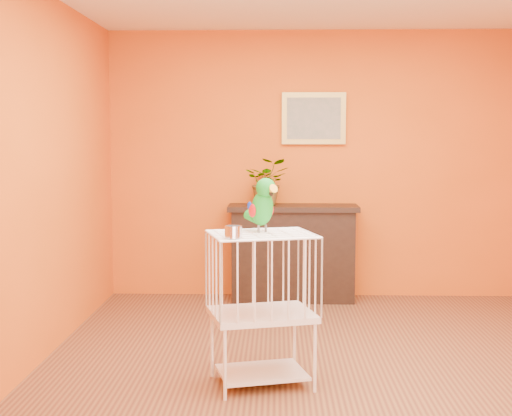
{
  "coord_description": "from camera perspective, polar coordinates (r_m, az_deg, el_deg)",
  "views": [
    {
      "loc": [
        -0.35,
        -4.75,
        1.58
      ],
      "look_at": [
        -0.49,
        -0.27,
        1.12
      ],
      "focal_mm": 50.0,
      "sensor_mm": 36.0,
      "label": 1
    }
  ],
  "objects": [
    {
      "name": "ground",
      "position": [
        5.02,
        5.79,
        -12.58
      ],
      "size": [
        4.5,
        4.5,
        0.0
      ],
      "primitive_type": "plane",
      "color": "brown",
      "rests_on": "ground"
    },
    {
      "name": "parrot",
      "position": [
        4.5,
        0.51,
        0.29
      ],
      "size": [
        0.24,
        0.29,
        0.35
      ],
      "rotation": [
        0.0,
        0.0,
        0.62
      ],
      "color": "#59544C",
      "rests_on": "birdcage"
    },
    {
      "name": "birdcage",
      "position": [
        4.54,
        0.47,
        -7.9
      ],
      "size": [
        0.73,
        0.63,
        0.97
      ],
      "rotation": [
        0.0,
        0.0,
        0.27
      ],
      "color": "white",
      "rests_on": "ground"
    },
    {
      "name": "feed_cup",
      "position": [
        4.23,
        -1.84,
        -1.91
      ],
      "size": [
        0.1,
        0.1,
        0.07
      ],
      "primitive_type": "cylinder",
      "color": "silver",
      "rests_on": "birdcage"
    },
    {
      "name": "potted_plant",
      "position": [
        6.84,
        0.95,
        1.72
      ],
      "size": [
        0.43,
        0.48,
        0.35
      ],
      "primitive_type": "imported",
      "rotation": [
        0.0,
        0.0,
        -0.06
      ],
      "color": "#26722D",
      "rests_on": "console_cabinet"
    },
    {
      "name": "console_cabinet",
      "position": [
        6.88,
        2.95,
        -3.59
      ],
      "size": [
        1.24,
        0.45,
        0.92
      ],
      "color": "black",
      "rests_on": "ground"
    },
    {
      "name": "room_shell",
      "position": [
        4.76,
        5.99,
        5.81
      ],
      "size": [
        4.5,
        4.5,
        4.5
      ],
      "color": "orange",
      "rests_on": "ground"
    },
    {
      "name": "framed_picture",
      "position": [
        6.98,
        4.64,
        7.16
      ],
      "size": [
        0.62,
        0.04,
        0.5
      ],
      "color": "#B59640",
      "rests_on": "room_shell"
    }
  ]
}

